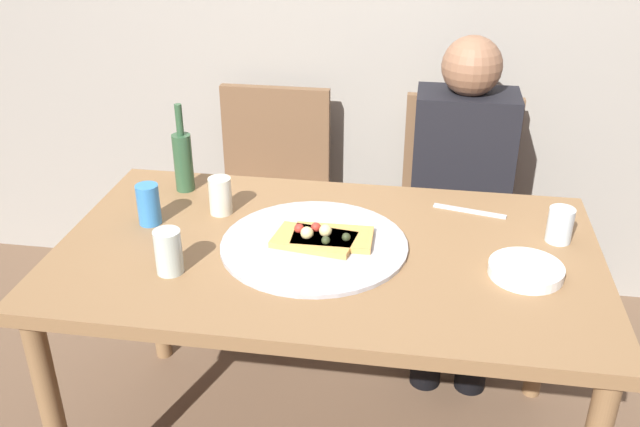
{
  "coord_description": "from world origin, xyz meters",
  "views": [
    {
      "loc": [
        0.24,
        -1.65,
        1.71
      ],
      "look_at": [
        -0.04,
        0.1,
        0.8
      ],
      "focal_mm": 39.1,
      "sensor_mm": 36.0,
      "label": 1
    }
  ],
  "objects_px": {
    "tumbler_near": "(560,225)",
    "wine_glass": "(220,196)",
    "wine_bottle": "(183,160)",
    "guest_in_sweater": "(461,188)",
    "chair_left": "(271,189)",
    "plate_stack": "(526,270)",
    "pizza_slice_extra": "(313,239)",
    "chair_right": "(457,202)",
    "soda_can": "(149,204)",
    "dining_table": "(327,273)",
    "tumbler_far": "(168,252)",
    "table_knife": "(469,211)",
    "pizza_tray": "(314,244)",
    "pizza_slice_last": "(332,237)"
  },
  "relations": [
    {
      "from": "table_knife",
      "to": "chair_left",
      "type": "height_order",
      "value": "chair_left"
    },
    {
      "from": "tumbler_far",
      "to": "chair_right",
      "type": "distance_m",
      "value": 1.31
    },
    {
      "from": "plate_stack",
      "to": "guest_in_sweater",
      "type": "distance_m",
      "value": 0.76
    },
    {
      "from": "wine_glass",
      "to": "table_knife",
      "type": "xyz_separation_m",
      "value": [
        0.74,
        0.12,
        -0.05
      ]
    },
    {
      "from": "chair_left",
      "to": "dining_table",
      "type": "bearing_deg",
      "value": 112.99
    },
    {
      "from": "pizza_slice_extra",
      "to": "wine_glass",
      "type": "bearing_deg",
      "value": 152.84
    },
    {
      "from": "wine_glass",
      "to": "soda_can",
      "type": "height_order",
      "value": "soda_can"
    },
    {
      "from": "dining_table",
      "to": "tumbler_far",
      "type": "distance_m",
      "value": 0.45
    },
    {
      "from": "tumbler_near",
      "to": "wine_glass",
      "type": "xyz_separation_m",
      "value": [
        -0.98,
        0.02,
        0.01
      ]
    },
    {
      "from": "wine_bottle",
      "to": "guest_in_sweater",
      "type": "height_order",
      "value": "guest_in_sweater"
    },
    {
      "from": "wine_glass",
      "to": "guest_in_sweater",
      "type": "xyz_separation_m",
      "value": [
        0.74,
        0.52,
        -0.16
      ]
    },
    {
      "from": "wine_glass",
      "to": "guest_in_sweater",
      "type": "height_order",
      "value": "guest_in_sweater"
    },
    {
      "from": "wine_bottle",
      "to": "chair_right",
      "type": "bearing_deg",
      "value": 30.62
    },
    {
      "from": "tumbler_far",
      "to": "dining_table",
      "type": "bearing_deg",
      "value": 25.99
    },
    {
      "from": "wine_bottle",
      "to": "chair_left",
      "type": "relative_size",
      "value": 0.32
    },
    {
      "from": "guest_in_sweater",
      "to": "chair_left",
      "type": "bearing_deg",
      "value": -11.55
    },
    {
      "from": "dining_table",
      "to": "guest_in_sweater",
      "type": "xyz_separation_m",
      "value": [
        0.39,
        0.68,
        -0.03
      ]
    },
    {
      "from": "dining_table",
      "to": "pizza_slice_extra",
      "type": "distance_m",
      "value": 0.11
    },
    {
      "from": "tumbler_near",
      "to": "pizza_slice_extra",
      "type": "bearing_deg",
      "value": -168.3
    },
    {
      "from": "pizza_tray",
      "to": "plate_stack",
      "type": "height_order",
      "value": "plate_stack"
    },
    {
      "from": "pizza_slice_last",
      "to": "guest_in_sweater",
      "type": "xyz_separation_m",
      "value": [
        0.38,
        0.66,
        -0.13
      ]
    },
    {
      "from": "dining_table",
      "to": "plate_stack",
      "type": "height_order",
      "value": "plate_stack"
    },
    {
      "from": "pizza_tray",
      "to": "tumbler_far",
      "type": "relative_size",
      "value": 4.33
    },
    {
      "from": "pizza_slice_last",
      "to": "table_knife",
      "type": "distance_m",
      "value": 0.46
    },
    {
      "from": "chair_right",
      "to": "table_knife",
      "type": "bearing_deg",
      "value": 90.67
    },
    {
      "from": "wine_glass",
      "to": "table_knife",
      "type": "relative_size",
      "value": 0.52
    },
    {
      "from": "pizza_tray",
      "to": "pizza_slice_extra",
      "type": "distance_m",
      "value": 0.02
    },
    {
      "from": "tumbler_far",
      "to": "pizza_slice_last",
      "type": "bearing_deg",
      "value": 27.94
    },
    {
      "from": "wine_glass",
      "to": "chair_right",
      "type": "relative_size",
      "value": 0.13
    },
    {
      "from": "dining_table",
      "to": "chair_right",
      "type": "height_order",
      "value": "chair_right"
    },
    {
      "from": "pizza_tray",
      "to": "soda_can",
      "type": "distance_m",
      "value": 0.5
    },
    {
      "from": "pizza_tray",
      "to": "table_knife",
      "type": "xyz_separation_m",
      "value": [
        0.43,
        0.28,
        -0.0
      ]
    },
    {
      "from": "pizza_slice_last",
      "to": "table_knife",
      "type": "relative_size",
      "value": 1.01
    },
    {
      "from": "pizza_tray",
      "to": "chair_right",
      "type": "relative_size",
      "value": 0.58
    },
    {
      "from": "pizza_slice_extra",
      "to": "wine_bottle",
      "type": "xyz_separation_m",
      "value": [
        -0.47,
        0.3,
        0.08
      ]
    },
    {
      "from": "soda_can",
      "to": "tumbler_near",
      "type": "bearing_deg",
      "value": 3.83
    },
    {
      "from": "plate_stack",
      "to": "table_knife",
      "type": "bearing_deg",
      "value": 111.04
    },
    {
      "from": "table_knife",
      "to": "guest_in_sweater",
      "type": "distance_m",
      "value": 0.41
    },
    {
      "from": "pizza_slice_extra",
      "to": "chair_left",
      "type": "bearing_deg",
      "value": 110.68
    },
    {
      "from": "table_knife",
      "to": "chair_right",
      "type": "height_order",
      "value": "chair_right"
    },
    {
      "from": "soda_can",
      "to": "plate_stack",
      "type": "distance_m",
      "value": 1.07
    },
    {
      "from": "soda_can",
      "to": "plate_stack",
      "type": "xyz_separation_m",
      "value": [
        1.06,
        -0.12,
        -0.05
      ]
    },
    {
      "from": "pizza_slice_extra",
      "to": "wine_bottle",
      "type": "relative_size",
      "value": 0.82
    },
    {
      "from": "pizza_slice_last",
      "to": "chair_right",
      "type": "distance_m",
      "value": 0.93
    },
    {
      "from": "tumbler_far",
      "to": "wine_glass",
      "type": "relative_size",
      "value": 1.05
    },
    {
      "from": "wine_bottle",
      "to": "table_knife",
      "type": "relative_size",
      "value": 1.31
    },
    {
      "from": "dining_table",
      "to": "pizza_tray",
      "type": "bearing_deg",
      "value": 174.86
    },
    {
      "from": "pizza_slice_last",
      "to": "chair_right",
      "type": "bearing_deg",
      "value": 64.88
    },
    {
      "from": "tumbler_far",
      "to": "plate_stack",
      "type": "relative_size",
      "value": 0.62
    },
    {
      "from": "chair_left",
      "to": "plate_stack",
      "type": "bearing_deg",
      "value": 134.61
    }
  ]
}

